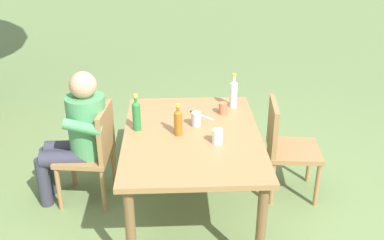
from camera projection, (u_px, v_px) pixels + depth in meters
ground_plane at (192, 217)px, 3.82m from camera, size 24.00×24.00×0.00m
dining_table at (192, 145)px, 3.52m from camera, size 1.43×1.04×0.78m
chair_far_right at (93, 149)px, 3.86m from camera, size 0.49×0.49×0.87m
chair_near_right at (285, 144)px, 3.94m from camera, size 0.48×0.48×0.87m
person_in_white_shirt at (79, 132)px, 3.79m from camera, size 0.47×0.61×1.18m
bottle_amber at (178, 121)px, 3.44m from camera, size 0.06×0.06×0.25m
bottle_green at (137, 115)px, 3.50m from camera, size 0.06×0.06×0.30m
bottle_clear at (234, 93)px, 3.89m from camera, size 0.06×0.06×0.30m
cup_terracotta at (223, 108)px, 3.80m from camera, size 0.07×0.07×0.10m
cup_white at (217, 136)px, 3.33m from camera, size 0.08×0.08×0.11m
cup_steel at (196, 119)px, 3.59m from camera, size 0.08×0.08×0.12m
table_knife at (200, 115)px, 3.79m from camera, size 0.18×0.19×0.01m
backpack_by_near_side at (143, 133)px, 4.75m from camera, size 0.30×0.24×0.44m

